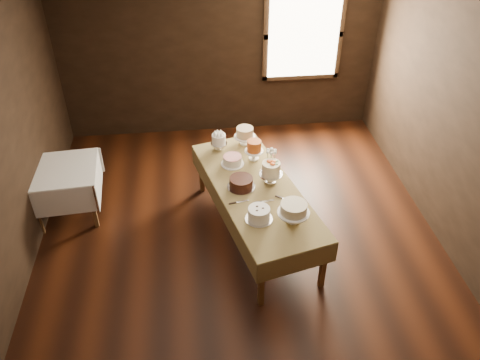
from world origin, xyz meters
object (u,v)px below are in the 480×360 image
Objects in this scene: cake_server_b at (288,200)px; cake_cream at (293,213)px; cake_server_a at (268,201)px; display_table at (256,191)px; cake_swirl at (259,214)px; cake_chocolate at (241,183)px; side_table at (63,174)px; cake_caramel at (254,151)px; flower_vase at (271,168)px; cake_meringue at (219,142)px; cake_lattice at (232,161)px; cake_flowers at (271,173)px; cake_server_e at (243,201)px; cake_speckled at (245,136)px; cake_server_c at (244,174)px.

cake_cream is at bearing -62.01° from cake_server_b.
cake_cream is at bearing -66.36° from cake_server_a.
display_table is 0.59m from cake_swirl.
cake_chocolate is at bearing -179.15° from cake_server_b.
side_table is 2.32m from cake_chocolate.
cake_server_a is at bearing -69.16° from display_table.
cake_caramel is 0.36m from flower_vase.
cake_caramel is at bearing 68.28° from cake_chocolate.
cake_chocolate reaches higher than side_table.
cake_meringue is 0.86× the size of cake_lattice.
cake_flowers is (0.37, 0.07, 0.06)m from cake_chocolate.
cake_lattice is at bearing 96.40° from cake_chocolate.
side_table is 2.47m from cake_caramel.
cake_lattice reaches higher than cake_server_e.
cake_caramel is 0.90m from cake_server_a.
cake_caramel is 1.18× the size of cake_server_a.
cake_speckled is 1.28m from cake_server_a.
cake_server_b is (0.72, -1.18, -0.10)m from cake_meringue.
cake_swirl reaches higher than cake_server_e.
cake_chocolate is (-0.23, -0.59, -0.06)m from cake_caramel.
cake_caramel reaches higher than cake_server_b.
cake_flowers is at bearing 26.15° from display_table.
cake_meringue is 0.72× the size of cake_cream.
cake_cream is at bearing -80.15° from cake_flowers.
cake_swirl reaches higher than side_table.
flower_vase is (0.24, -0.70, -0.05)m from cake_speckled.
flower_vase reaches higher than cake_server_c.
cake_cream is at bearing -53.55° from cake_chocolate.
cake_speckled is at bearing 101.50° from cake_cream.
cake_server_b is at bearing -68.02° from cake_flowers.
cake_swirl reaches higher than cake_server_b.
cake_meringue is (2.02, 0.23, 0.19)m from side_table.
cake_server_c is at bearing -97.60° from cake_speckled.
flower_vase is (0.42, 0.55, 0.06)m from cake_server_e.
cake_caramel reaches higher than cake_lattice.
cake_server_a reaches higher than side_table.
cake_caramel reaches higher than cake_server_c.
cake_flowers is at bearing 30.83° from cake_server_e.
cake_meringue is 0.91× the size of cake_caramel.
cake_server_b and cake_server_e have the same top height.
cake_server_e is (-0.53, 0.03, 0.00)m from cake_server_b.
cake_server_a is at bearing -67.33° from cake_lattice.
cake_meringue is at bearing 111.09° from cake_lattice.
cake_cream reaches higher than cake_meringue.
cake_server_a is 0.59m from cake_server_c.
display_table is at bearing -153.85° from cake_flowers.
cake_caramel reaches higher than side_table.
display_table is 19.56× the size of flower_vase.
cake_server_a is at bearing -84.81° from cake_speckled.
cake_lattice is 0.50m from cake_chocolate.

